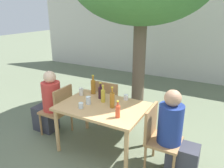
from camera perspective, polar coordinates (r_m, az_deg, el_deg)
The scene contains 17 objects.
ground_plane at distance 3.68m, azimuth -2.31°, elevation -16.31°, with size 30.00×30.00×0.00m, color #667056.
cafe_building_wall at distance 7.05m, azimuth 15.92°, elevation 12.55°, with size 10.00×0.08×2.80m.
dining_table_front at distance 3.34m, azimuth -2.47°, elevation -6.99°, with size 1.29×0.91×0.75m.
patio_chair_0 at distance 3.88m, azimuth -13.67°, elevation -6.16°, with size 0.44×0.44×0.90m.
patio_chair_1 at distance 3.11m, azimuth 11.95°, elevation -12.84°, with size 0.44×0.44×0.90m.
patio_chair_2 at distance 4.06m, azimuth -0.62°, elevation -4.45°, with size 0.44×0.44×0.90m.
person_seated_0 at distance 4.04m, azimuth -16.24°, elevation -5.35°, with size 0.56×0.32×1.15m.
person_seated_1 at distance 3.06m, azimuth 16.33°, elevation -13.40°, with size 0.56×0.32×1.19m.
oil_cruet_0 at distance 3.38m, azimuth -2.35°, elevation -3.01°, with size 0.07×0.07×0.28m.
amber_bottle_1 at distance 3.71m, azimuth -4.93°, elevation -0.63°, with size 0.08×0.08×0.33m.
soda_bottle_2 at distance 2.92m, azimuth 1.53°, elevation -7.08°, with size 0.06×0.06×0.24m.
wine_bottle_3 at distance 3.51m, azimuth -3.00°, elevation -2.18°, with size 0.08×0.08×0.27m.
amber_bottle_4 at distance 3.18m, azimuth 0.04°, elevation -4.09°, with size 0.07×0.07×0.32m.
drinking_glass_0 at distance 3.48m, azimuth 3.68°, elevation -3.47°, with size 0.07×0.07×0.09m.
drinking_glass_1 at distance 3.22m, azimuth -8.11°, elevation -5.58°, with size 0.07×0.07×0.09m.
drinking_glass_2 at distance 3.34m, azimuth -6.19°, elevation -4.27°, with size 0.08×0.08×0.12m.
drinking_glass_3 at distance 3.69m, azimuth -8.04°, elevation -1.97°, with size 0.07×0.07×0.13m.
Camera 1 is at (1.54, -2.56, 2.14)m, focal length 35.00 mm.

